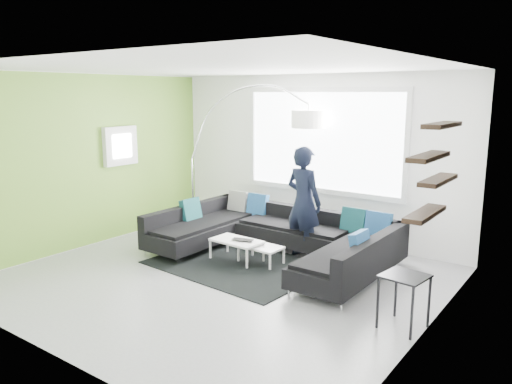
# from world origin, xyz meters

# --- Properties ---
(ground) EXTENTS (5.50, 5.50, 0.00)m
(ground) POSITION_xyz_m (0.00, 0.00, 0.00)
(ground) COLOR gray
(ground) RESTS_ON ground
(room_shell) EXTENTS (5.54, 5.04, 2.82)m
(room_shell) POSITION_xyz_m (0.04, 0.21, 1.81)
(room_shell) COLOR white
(room_shell) RESTS_ON ground
(sectional_sofa) EXTENTS (3.50, 2.19, 0.75)m
(sectional_sofa) POSITION_xyz_m (0.12, 1.04, 0.33)
(sectional_sofa) COLOR black
(sectional_sofa) RESTS_ON ground
(rug) EXTENTS (2.53, 1.92, 0.01)m
(rug) POSITION_xyz_m (-0.14, 0.57, 0.01)
(rug) COLOR black
(rug) RESTS_ON ground
(coffee_table) EXTENTS (1.01, 0.62, 0.32)m
(coffee_table) POSITION_xyz_m (-0.09, 0.78, 0.16)
(coffee_table) COLOR white
(coffee_table) RESTS_ON ground
(arc_lamp) EXTENTS (2.66, 1.61, 2.64)m
(arc_lamp) POSITION_xyz_m (-2.01, 1.64, 1.32)
(arc_lamp) COLOR silver
(arc_lamp) RESTS_ON ground
(side_table) EXTENTS (0.49, 0.49, 0.60)m
(side_table) POSITION_xyz_m (2.53, 0.03, 0.30)
(side_table) COLOR black
(side_table) RESTS_ON ground
(person) EXTENTS (0.76, 0.61, 1.71)m
(person) POSITION_xyz_m (0.42, 1.50, 0.86)
(person) COLOR black
(person) RESTS_ON ground
(laptop) EXTENTS (0.42, 0.37, 0.03)m
(laptop) POSITION_xyz_m (-0.16, 0.69, 0.34)
(laptop) COLOR black
(laptop) RESTS_ON coffee_table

